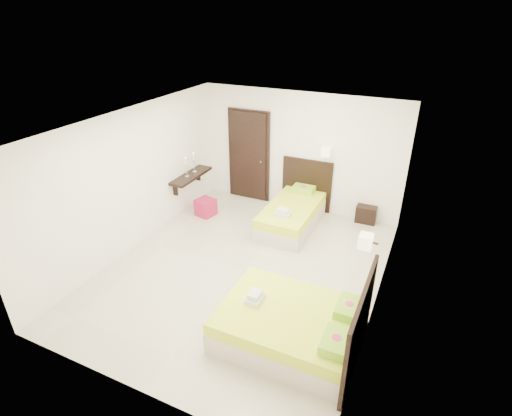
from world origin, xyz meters
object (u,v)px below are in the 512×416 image
at_px(nightstand, 367,213).
at_px(ottoman, 206,207).
at_px(bed_double, 295,325).
at_px(bed_single, 293,212).

relative_size(nightstand, ottoman, 1.15).
distance_m(bed_double, ottoman, 4.07).
bearing_deg(nightstand, bed_double, -94.57).
height_order(bed_double, nightstand, bed_double).
xyz_separation_m(bed_single, ottoman, (-1.89, -0.40, -0.10)).
distance_m(bed_single, bed_double, 3.29).
distance_m(bed_single, nightstand, 1.60).
bearing_deg(ottoman, bed_double, -41.21).
bearing_deg(bed_double, nightstand, 86.96).
distance_m(bed_double, nightstand, 3.91).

